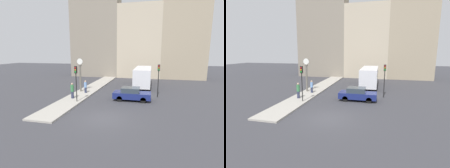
{
  "view_description": "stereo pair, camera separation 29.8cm",
  "coord_description": "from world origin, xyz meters",
  "views": [
    {
      "loc": [
        3.75,
        -13.33,
        5.54
      ],
      "look_at": [
        -1.03,
        7.4,
        1.54
      ],
      "focal_mm": 28.0,
      "sensor_mm": 36.0,
      "label": 1
    },
    {
      "loc": [
        4.04,
        -13.26,
        5.54
      ],
      "look_at": [
        -1.03,
        7.4,
        1.54
      ],
      "focal_mm": 28.0,
      "sensor_mm": 36.0,
      "label": 2
    }
  ],
  "objects": [
    {
      "name": "traffic_light_near",
      "position": [
        -4.12,
        3.73,
        2.9
      ],
      "size": [
        0.26,
        0.24,
        3.84
      ],
      "color": "black",
      "rests_on": "sidewalk_corner"
    },
    {
      "name": "ground_plane",
      "position": [
        0.0,
        0.0,
        0.0
      ],
      "size": [
        120.0,
        120.0,
        0.0
      ],
      "primitive_type": "plane",
      "color": "#38383D"
    },
    {
      "name": "traffic_light_far",
      "position": [
        4.52,
        8.06,
        2.85
      ],
      "size": [
        0.26,
        0.24,
        3.99
      ],
      "color": "black",
      "rests_on": "ground_plane"
    },
    {
      "name": "pedestrian_green_hoodie",
      "position": [
        -5.15,
        4.82,
        1.06
      ],
      "size": [
        0.38,
        0.38,
        1.8
      ],
      "color": "#2D334C",
      "rests_on": "sidewalk_corner"
    },
    {
      "name": "sidewalk_corner",
      "position": [
        -4.97,
        10.33,
        0.08
      ],
      "size": [
        2.63,
        24.66,
        0.16
      ],
      "primitive_type": "cube",
      "color": "#A39E93",
      "rests_on": "ground_plane"
    },
    {
      "name": "sedan_car",
      "position": [
        1.59,
        6.01,
        0.75
      ],
      "size": [
        4.23,
        1.79,
        1.5
      ],
      "color": "navy",
      "rests_on": "ground_plane"
    },
    {
      "name": "bus_distant",
      "position": [
        2.37,
        14.62,
        1.69
      ],
      "size": [
        2.48,
        8.22,
        2.97
      ],
      "color": "silver",
      "rests_on": "ground_plane"
    },
    {
      "name": "pedestrian_blue_stripe",
      "position": [
        -4.7,
        7.77,
        0.96
      ],
      "size": [
        0.35,
        0.35,
        1.61
      ],
      "color": "#2D334C",
      "rests_on": "sidewalk_corner"
    },
    {
      "name": "street_clock",
      "position": [
        -5.63,
        8.36,
        2.5
      ],
      "size": [
        0.86,
        0.33,
        4.48
      ],
      "color": "#666056",
      "rests_on": "sidewalk_corner"
    },
    {
      "name": "building_row",
      "position": [
        -0.32,
        25.07,
        8.82
      ],
      "size": [
        27.84,
        5.0,
        19.3
      ],
      "color": "gray",
      "rests_on": "ground_plane"
    }
  ]
}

